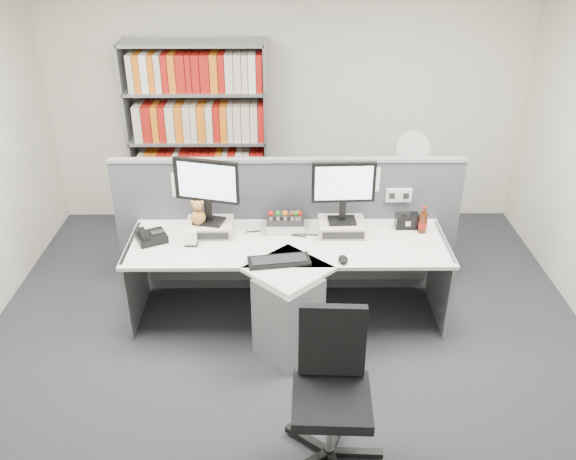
{
  "coord_description": "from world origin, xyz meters",
  "views": [
    {
      "loc": [
        -0.03,
        -3.45,
        3.13
      ],
      "look_at": [
        0.0,
        0.65,
        0.92
      ],
      "focal_mm": 37.67,
      "sensor_mm": 36.0,
      "label": 1
    }
  ],
  "objects_px": {
    "monitor_right": "(343,187)",
    "cola_bottle": "(423,223)",
    "filing_cabinet": "(405,216)",
    "keyboard": "(279,261)",
    "monitor_left": "(207,186)",
    "shelving_unit": "(199,143)",
    "speaker": "(407,221)",
    "desktop_pc": "(285,223)",
    "desk_phone": "(151,237)",
    "mouse": "(343,259)",
    "office_chair": "(331,385)",
    "desk": "(288,284)",
    "desk_calendar": "(191,240)",
    "desk_fan": "(412,152)"
  },
  "relations": [
    {
      "from": "monitor_left",
      "to": "shelving_unit",
      "type": "bearing_deg",
      "value": 99.67
    },
    {
      "from": "desktop_pc",
      "to": "shelving_unit",
      "type": "xyz_separation_m",
      "value": [
        -0.88,
        1.38,
        0.21
      ]
    },
    {
      "from": "speaker",
      "to": "cola_bottle",
      "type": "distance_m",
      "value": 0.14
    },
    {
      "from": "keyboard",
      "to": "speaker",
      "type": "height_order",
      "value": "speaker"
    },
    {
      "from": "shelving_unit",
      "to": "office_chair",
      "type": "xyz_separation_m",
      "value": [
        1.16,
        -3.1,
        -0.44
      ]
    },
    {
      "from": "monitor_right",
      "to": "desk_phone",
      "type": "distance_m",
      "value": 1.61
    },
    {
      "from": "keyboard",
      "to": "shelving_unit",
      "type": "relative_size",
      "value": 0.25
    },
    {
      "from": "desk_phone",
      "to": "filing_cabinet",
      "type": "xyz_separation_m",
      "value": [
        2.31,
        1.15,
        -0.41
      ]
    },
    {
      "from": "filing_cabinet",
      "to": "desk",
      "type": "bearing_deg",
      "value": -130.61
    },
    {
      "from": "filing_cabinet",
      "to": "keyboard",
      "type": "bearing_deg",
      "value": -130.3
    },
    {
      "from": "speaker",
      "to": "desk_fan",
      "type": "distance_m",
      "value": 0.99
    },
    {
      "from": "shelving_unit",
      "to": "cola_bottle",
      "type": "bearing_deg",
      "value": -35.93
    },
    {
      "from": "shelving_unit",
      "to": "filing_cabinet",
      "type": "distance_m",
      "value": 2.24
    },
    {
      "from": "desk_phone",
      "to": "mouse",
      "type": "bearing_deg",
      "value": -12.51
    },
    {
      "from": "filing_cabinet",
      "to": "desk_fan",
      "type": "height_order",
      "value": "desk_fan"
    },
    {
      "from": "desktop_pc",
      "to": "mouse",
      "type": "distance_m",
      "value": 0.72
    },
    {
      "from": "desk_phone",
      "to": "filing_cabinet",
      "type": "bearing_deg",
      "value": 26.48
    },
    {
      "from": "speaker",
      "to": "shelving_unit",
      "type": "bearing_deg",
      "value": 144.04
    },
    {
      "from": "desk",
      "to": "office_chair",
      "type": "relative_size",
      "value": 2.59
    },
    {
      "from": "speaker",
      "to": "desk",
      "type": "bearing_deg",
      "value": -155.23
    },
    {
      "from": "desk_phone",
      "to": "office_chair",
      "type": "height_order",
      "value": "office_chair"
    },
    {
      "from": "monitor_left",
      "to": "monitor_right",
      "type": "distance_m",
      "value": 1.1
    },
    {
      "from": "keyboard",
      "to": "cola_bottle",
      "type": "relative_size",
      "value": 2.1
    },
    {
      "from": "monitor_left",
      "to": "desktop_pc",
      "type": "distance_m",
      "value": 0.74
    },
    {
      "from": "desktop_pc",
      "to": "office_chair",
      "type": "xyz_separation_m",
      "value": [
        0.28,
        -1.72,
        -0.23
      ]
    },
    {
      "from": "desk",
      "to": "monitor_right",
      "type": "distance_m",
      "value": 0.9
    },
    {
      "from": "desk_fan",
      "to": "mouse",
      "type": "bearing_deg",
      "value": -117.54
    },
    {
      "from": "shelving_unit",
      "to": "desk",
      "type": "bearing_deg",
      "value": -64.04
    },
    {
      "from": "keyboard",
      "to": "shelving_unit",
      "type": "distance_m",
      "value": 2.13
    },
    {
      "from": "mouse",
      "to": "speaker",
      "type": "distance_m",
      "value": 0.81
    },
    {
      "from": "office_chair",
      "to": "desk_fan",
      "type": "bearing_deg",
      "value": 70.38
    },
    {
      "from": "cola_bottle",
      "to": "shelving_unit",
      "type": "bearing_deg",
      "value": 144.07
    },
    {
      "from": "desktop_pc",
      "to": "desk_calendar",
      "type": "bearing_deg",
      "value": -158.54
    },
    {
      "from": "cola_bottle",
      "to": "shelving_unit",
      "type": "relative_size",
      "value": 0.12
    },
    {
      "from": "monitor_right",
      "to": "desk_phone",
      "type": "bearing_deg",
      "value": -175.02
    },
    {
      "from": "desk_phone",
      "to": "desktop_pc",
      "type": "bearing_deg",
      "value": 11.5
    },
    {
      "from": "desk_calendar",
      "to": "cola_bottle",
      "type": "bearing_deg",
      "value": 6.3
    },
    {
      "from": "keyboard",
      "to": "office_chair",
      "type": "relative_size",
      "value": 0.5
    },
    {
      "from": "keyboard",
      "to": "office_chair",
      "type": "xyz_separation_m",
      "value": [
        0.33,
        -1.15,
        -0.2
      ]
    },
    {
      "from": "monitor_left",
      "to": "cola_bottle",
      "type": "distance_m",
      "value": 1.81
    },
    {
      "from": "monitor_left",
      "to": "cola_bottle",
      "type": "xyz_separation_m",
      "value": [
        1.77,
        -0.0,
        -0.34
      ]
    },
    {
      "from": "monitor_left",
      "to": "office_chair",
      "type": "xyz_separation_m",
      "value": [
        0.91,
        -1.63,
        -0.61
      ]
    },
    {
      "from": "shelving_unit",
      "to": "mouse",
      "type": "bearing_deg",
      "value": -55.76
    },
    {
      "from": "monitor_left",
      "to": "shelving_unit",
      "type": "height_order",
      "value": "shelving_unit"
    },
    {
      "from": "desk",
      "to": "speaker",
      "type": "distance_m",
      "value": 1.16
    },
    {
      "from": "desk_phone",
      "to": "speaker",
      "type": "xyz_separation_m",
      "value": [
        2.12,
        0.22,
        0.03
      ]
    },
    {
      "from": "monitor_left",
      "to": "keyboard",
      "type": "distance_m",
      "value": 0.86
    },
    {
      "from": "mouse",
      "to": "filing_cabinet",
      "type": "bearing_deg",
      "value": 62.47
    },
    {
      "from": "speaker",
      "to": "shelving_unit",
      "type": "xyz_separation_m",
      "value": [
        -1.91,
        1.38,
        0.19
      ]
    },
    {
      "from": "monitor_right",
      "to": "cola_bottle",
      "type": "height_order",
      "value": "monitor_right"
    }
  ]
}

